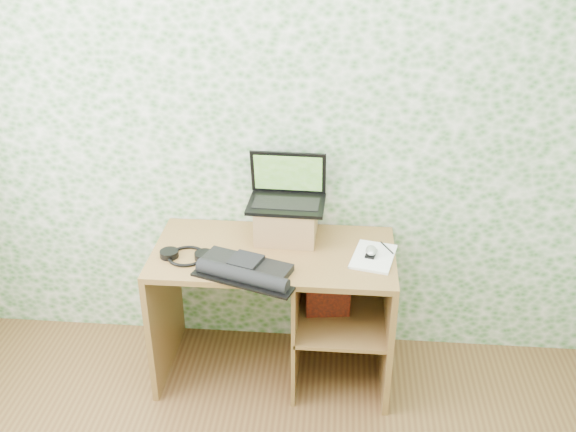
# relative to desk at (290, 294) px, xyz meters

# --- Properties ---
(wall_back) EXTENTS (3.50, 0.00, 3.50)m
(wall_back) POSITION_rel_desk_xyz_m (-0.08, 0.28, 0.82)
(wall_back) COLOR white
(wall_back) RESTS_ON ground
(desk) EXTENTS (1.20, 0.60, 0.75)m
(desk) POSITION_rel_desk_xyz_m (0.00, 0.00, 0.00)
(desk) COLOR brown
(desk) RESTS_ON floor
(riser) EXTENTS (0.31, 0.26, 0.18)m
(riser) POSITION_rel_desk_xyz_m (-0.03, 0.12, 0.36)
(riser) COLOR olive
(riser) RESTS_ON desk
(laptop) EXTENTS (0.39, 0.28, 0.26)m
(laptop) POSITION_rel_desk_xyz_m (-0.03, 0.16, 0.51)
(laptop) COLOR black
(laptop) RESTS_ON riser
(keyboard) EXTENTS (0.50, 0.39, 0.07)m
(keyboard) POSITION_rel_desk_xyz_m (-0.19, -0.25, 0.29)
(keyboard) COLOR black
(keyboard) RESTS_ON desk
(headphones) EXTENTS (0.26, 0.19, 0.03)m
(headphones) POSITION_rel_desk_xyz_m (-0.49, -0.12, 0.28)
(headphones) COLOR black
(headphones) RESTS_ON desk
(notepad) EXTENTS (0.25, 0.31, 0.01)m
(notepad) POSITION_rel_desk_xyz_m (0.41, -0.05, 0.28)
(notepad) COLOR white
(notepad) RESTS_ON desk
(mouse) EXTENTS (0.07, 0.10, 0.03)m
(mouse) POSITION_rel_desk_xyz_m (0.40, -0.04, 0.30)
(mouse) COLOR silver
(mouse) RESTS_ON notepad
(pen) EXTENTS (0.06, 0.11, 0.01)m
(pen) POSITION_rel_desk_xyz_m (0.48, 0.03, 0.28)
(pen) COLOR black
(pen) RESTS_ON notepad
(red_box) EXTENTS (0.23, 0.10, 0.27)m
(red_box) POSITION_rel_desk_xyz_m (0.20, -0.03, 0.04)
(red_box) COLOR #9A200E
(red_box) RESTS_ON desk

